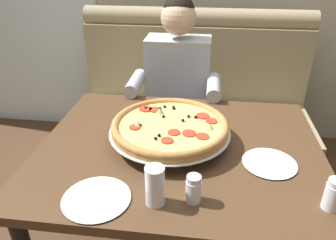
# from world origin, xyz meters

# --- Properties ---
(booth_bench) EXTENTS (1.64, 0.78, 1.13)m
(booth_bench) POSITION_xyz_m (0.00, 0.96, 0.40)
(booth_bench) COLOR #998966
(booth_bench) RESTS_ON ground_plane
(dining_table) EXTENTS (1.20, 0.98, 0.76)m
(dining_table) POSITION_xyz_m (0.00, 0.00, 0.67)
(dining_table) COLOR #4C331E
(dining_table) RESTS_ON ground_plane
(diner_main) EXTENTS (0.54, 0.64, 1.27)m
(diner_main) POSITION_xyz_m (-0.09, 0.69, 0.71)
(diner_main) COLOR #2D3342
(diner_main) RESTS_ON ground_plane
(pizza) EXTENTS (0.52, 0.52, 0.11)m
(pizza) POSITION_xyz_m (-0.05, 0.03, 0.83)
(pizza) COLOR silver
(pizza) RESTS_ON dining_table
(shaker_parmesan) EXTENTS (0.06, 0.06, 0.11)m
(shaker_parmesan) POSITION_xyz_m (0.53, -0.31, 0.81)
(shaker_parmesan) COLOR white
(shaker_parmesan) RESTS_ON dining_table
(shaker_pepper_flakes) EXTENTS (0.05, 0.05, 0.10)m
(shaker_pepper_flakes) POSITION_xyz_m (0.08, -0.33, 0.80)
(shaker_pepper_flakes) COLOR white
(shaker_pepper_flakes) RESTS_ON dining_table
(plate_near_left) EXTENTS (0.24, 0.24, 0.02)m
(plate_near_left) POSITION_xyz_m (-0.25, -0.37, 0.77)
(plate_near_left) COLOR white
(plate_near_left) RESTS_ON dining_table
(plate_near_right) EXTENTS (0.21, 0.21, 0.02)m
(plate_near_right) POSITION_xyz_m (0.36, -0.08, 0.77)
(plate_near_right) COLOR white
(plate_near_right) RESTS_ON dining_table
(drinking_glass) EXTENTS (0.07, 0.07, 0.14)m
(drinking_glass) POSITION_xyz_m (-0.05, -0.36, 0.82)
(drinking_glass) COLOR silver
(drinking_glass) RESTS_ON dining_table
(patio_chair) EXTENTS (0.40, 0.40, 0.86)m
(patio_chair) POSITION_xyz_m (-1.51, 2.24, 0.52)
(patio_chair) COLOR black
(patio_chair) RESTS_ON ground_plane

